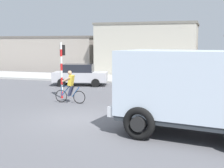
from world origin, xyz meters
name	(u,v)px	position (x,y,z in m)	size (l,w,h in m)	color
ground_plane	(78,120)	(0.00, 0.00, 0.00)	(120.00, 120.00, 0.00)	#56565B
sidewalk_far	(144,80)	(0.00, 14.00, 0.08)	(80.00, 5.00, 0.16)	#ADADA8
truck_foreground	(197,88)	(4.77, -0.90, 1.67)	(5.74, 3.47, 2.90)	silver
cyclist	(70,87)	(-1.80, 3.17, 0.86)	(1.73, 0.50, 1.72)	black
traffic_light_pole	(62,62)	(-2.88, 4.43, 2.07)	(0.24, 0.43, 3.20)	red
car_red_near	(80,75)	(-4.05, 9.69, 0.82)	(4.28, 2.57, 1.60)	#B7B7BC
car_white_mid	(162,83)	(2.56, 6.43, 0.82)	(4.23, 2.39, 1.60)	red
pedestrian_near_kerb	(143,76)	(0.81, 9.52, 0.85)	(0.34, 0.22, 1.62)	#2D334C
building_corner_left	(55,53)	(-12.25, 21.51, 1.96)	(11.44, 6.57, 3.91)	#9E9389
building_mid_block	(148,49)	(-0.76, 19.50, 2.55)	(9.73, 6.00, 5.09)	#B2AD9E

